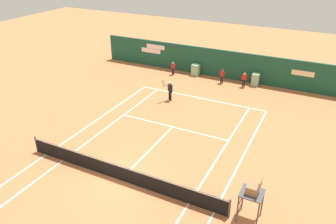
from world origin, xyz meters
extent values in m
plane|color=#C67042|center=(0.00, 0.00, 0.00)|extent=(80.00, 80.00, 0.00)
cube|color=white|center=(0.00, 11.70, 0.00)|extent=(10.60, 0.10, 0.01)
cube|color=white|center=(-5.30, 0.00, 0.00)|extent=(0.10, 23.40, 0.01)
cube|color=white|center=(-4.00, 0.00, 0.00)|extent=(0.10, 23.40, 0.01)
cube|color=white|center=(4.00, 0.00, 0.00)|extent=(0.10, 23.40, 0.01)
cube|color=white|center=(5.30, 0.00, 0.00)|extent=(0.10, 23.40, 0.01)
cube|color=white|center=(0.00, 6.40, 0.00)|extent=(8.00, 0.10, 0.01)
cube|color=white|center=(0.00, 3.20, 0.00)|extent=(0.10, 6.40, 0.01)
cube|color=white|center=(0.00, 11.55, 0.00)|extent=(0.10, 0.24, 0.01)
cylinder|color=#4C4C51|center=(-6.00, 0.00, 0.53)|extent=(0.10, 0.10, 1.07)
cylinder|color=#4C4C51|center=(6.00, 0.00, 0.53)|extent=(0.10, 0.10, 1.07)
cube|color=black|center=(0.00, 0.00, 0.47)|extent=(12.00, 0.03, 0.95)
cube|color=white|center=(0.00, 0.00, 0.92)|extent=(12.00, 0.04, 0.06)
cube|color=#194C38|center=(0.00, 17.00, 1.31)|extent=(25.00, 0.24, 2.63)
cube|color=beige|center=(7.03, 16.86, 1.61)|extent=(1.82, 0.02, 0.44)
cube|color=white|center=(-7.55, 16.86, 1.61)|extent=(2.17, 0.02, 0.44)
cube|color=white|center=(-7.00, 16.86, 2.07)|extent=(2.03, 0.02, 0.44)
cube|color=#8CB793|center=(-2.43, 16.45, 0.54)|extent=(0.69, 0.70, 1.07)
cube|color=#8CB793|center=(3.29, 16.45, 0.55)|extent=(0.61, 0.70, 1.10)
cylinder|color=#47474C|center=(6.38, -0.12, 0.73)|extent=(0.07, 0.07, 1.47)
cylinder|color=#47474C|center=(6.38, 0.78, 0.73)|extent=(0.07, 0.07, 1.47)
cylinder|color=#47474C|center=(7.28, -0.12, 0.73)|extent=(0.07, 0.07, 1.47)
cylinder|color=#47474C|center=(7.28, 0.78, 0.73)|extent=(0.07, 0.07, 1.47)
cylinder|color=#47474C|center=(6.38, 0.33, 0.44)|extent=(0.04, 0.81, 0.04)
cylinder|color=#47474C|center=(6.38, 0.33, 0.88)|extent=(0.04, 0.81, 0.04)
cube|color=#47474C|center=(6.83, 0.33, 1.50)|extent=(1.00, 1.00, 0.06)
cube|color=olive|center=(6.83, 0.33, 1.73)|extent=(0.52, 0.56, 0.40)
cube|color=olive|center=(7.12, 0.33, 2.10)|extent=(0.06, 0.56, 0.45)
cylinder|color=black|center=(-2.00, 10.19, 0.40)|extent=(0.13, 0.13, 0.79)
cylinder|color=black|center=(-2.17, 10.26, 0.40)|extent=(0.13, 0.13, 0.79)
cube|color=black|center=(-2.08, 10.23, 1.07)|extent=(0.41, 0.32, 0.56)
sphere|color=#8C664C|center=(-2.08, 10.23, 1.46)|extent=(0.22, 0.22, 0.22)
cylinder|color=white|center=(-2.08, 10.23, 1.54)|extent=(0.21, 0.21, 0.06)
cylinder|color=black|center=(-1.88, 10.14, 1.03)|extent=(0.08, 0.08, 0.54)
cylinder|color=#8C664C|center=(-2.39, 10.06, 1.30)|extent=(0.28, 0.53, 0.08)
cylinder|color=black|center=(-2.49, 9.81, 1.41)|extent=(0.03, 0.03, 0.22)
torus|color=#DB3838|center=(-2.49, 9.81, 1.66)|extent=(0.29, 0.14, 0.30)
cylinder|color=silver|center=(-2.49, 9.81, 1.66)|extent=(0.24, 0.10, 0.26)
cylinder|color=black|center=(0.55, 15.56, 0.34)|extent=(0.11, 0.11, 0.67)
cylinder|color=black|center=(0.40, 15.58, 0.34)|extent=(0.11, 0.11, 0.67)
cube|color=#AD1E1E|center=(0.47, 15.57, 0.91)|extent=(0.32, 0.20, 0.47)
sphere|color=brown|center=(0.47, 15.57, 1.23)|extent=(0.18, 0.18, 0.18)
cylinder|color=#AD1E1E|center=(0.66, 15.55, 0.87)|extent=(0.07, 0.07, 0.45)
cylinder|color=#AD1E1E|center=(0.29, 15.59, 0.87)|extent=(0.07, 0.07, 0.45)
cylinder|color=black|center=(2.55, 15.56, 0.34)|extent=(0.11, 0.11, 0.68)
cylinder|color=black|center=(2.40, 15.58, 0.34)|extent=(0.11, 0.11, 0.68)
cube|color=#AD1E1E|center=(2.48, 15.57, 0.92)|extent=(0.32, 0.20, 0.47)
sphere|color=tan|center=(2.48, 15.57, 1.25)|extent=(0.19, 0.19, 0.19)
cylinder|color=#AD1E1E|center=(2.66, 15.55, 0.88)|extent=(0.07, 0.07, 0.46)
cylinder|color=#AD1E1E|center=(2.29, 15.59, 0.88)|extent=(0.07, 0.07, 0.46)
cylinder|color=black|center=(-4.33, 15.57, 0.32)|extent=(0.10, 0.10, 0.64)
cylinder|color=black|center=(-4.48, 15.57, 0.32)|extent=(0.10, 0.10, 0.64)
cube|color=#AD1E1E|center=(-4.41, 15.57, 0.87)|extent=(0.29, 0.17, 0.45)
sphere|color=tan|center=(-4.41, 15.57, 1.18)|extent=(0.18, 0.18, 0.18)
cylinder|color=#AD1E1E|center=(-4.23, 15.57, 0.83)|extent=(0.07, 0.07, 0.43)
cylinder|color=#AD1E1E|center=(-4.58, 15.58, 0.83)|extent=(0.07, 0.07, 0.43)
sphere|color=#CCE033|center=(-1.64, 10.81, 0.03)|extent=(0.07, 0.07, 0.07)
sphere|color=#CCE033|center=(4.60, 6.35, 0.03)|extent=(0.07, 0.07, 0.07)
sphere|color=#CCE033|center=(0.12, 2.14, 0.03)|extent=(0.07, 0.07, 0.07)
camera|label=1|loc=(8.57, -11.36, 11.27)|focal=35.17mm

